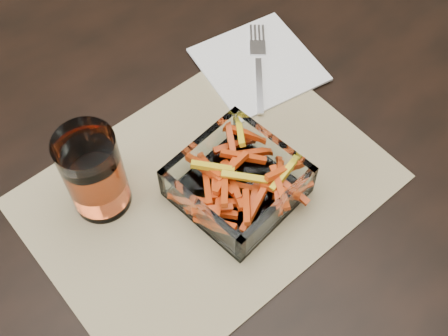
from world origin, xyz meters
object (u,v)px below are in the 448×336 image
Objects in this scene: glass_bowl at (237,183)px; tumbler at (95,175)px; dining_table at (232,140)px; fork at (258,64)px.

tumbler reaches higher than glass_bowl.
glass_bowl is (-0.09, -0.12, 0.11)m from dining_table.
fork is at bearing 42.20° from glass_bowl.
glass_bowl is 1.07× the size of fork.
dining_table is at bearing -117.84° from fork.
tumbler is at bearing 144.43° from glass_bowl.
fork is (0.31, 0.05, -0.05)m from tumbler.
dining_table is 0.28m from tumbler.
tumbler is (-0.23, -0.02, 0.15)m from dining_table.
glass_bowl reaches higher than dining_table.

